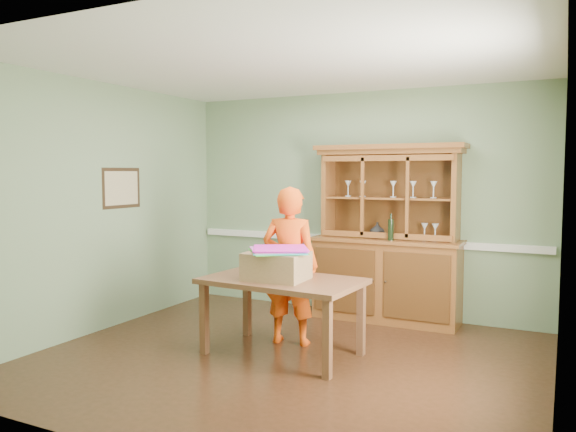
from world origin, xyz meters
The scene contains 14 objects.
floor centered at (0.00, 0.00, 0.00)m, with size 4.50×4.50×0.00m, color #452516.
ceiling centered at (0.00, 0.00, 2.70)m, with size 4.50×4.50×0.00m, color white.
wall_back centered at (0.00, 2.00, 1.35)m, with size 4.50×4.50×0.00m, color gray.
wall_left centered at (-2.25, 0.00, 1.35)m, with size 4.00×4.00×0.00m, color gray.
wall_right centered at (2.25, 0.00, 1.35)m, with size 4.00×4.00×0.00m, color gray.
wall_front centered at (0.00, -2.00, 1.35)m, with size 4.50×4.50×0.00m, color gray.
chair_rail centered at (0.00, 1.98, 0.90)m, with size 4.41×0.05×0.08m, color white.
framed_map centered at (-2.23, 0.30, 1.55)m, with size 0.03×0.60×0.46m.
window_panel centered at (2.23, -0.30, 1.50)m, with size 0.03×0.96×1.36m.
china_hutch centered at (0.43, 1.77, 0.72)m, with size 1.74×0.57×2.05m.
dining_table centered at (-0.09, 0.10, 0.64)m, with size 1.51×0.97×0.73m.
cardboard_box centered at (-0.12, 0.03, 0.86)m, with size 0.55×0.44×0.26m, color #9A794F.
kite_stack centered at (-0.09, 0.05, 1.01)m, with size 0.68×0.68×0.04m.
person centered at (-0.18, 0.45, 0.79)m, with size 0.58×0.38×1.59m, color #FF5410.
Camera 1 is at (2.28, -4.55, 1.73)m, focal length 35.00 mm.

